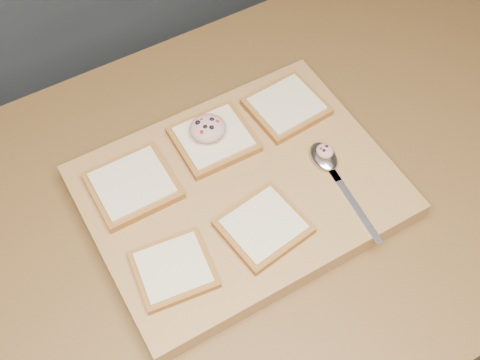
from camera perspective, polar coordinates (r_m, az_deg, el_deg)
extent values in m
cube|color=slate|center=(1.43, -0.90, -12.33)|extent=(1.90, 0.75, 0.84)
cube|color=brown|center=(1.03, -1.23, -3.34)|extent=(2.00, 0.80, 0.06)
cube|color=#A87A48|center=(0.99, 0.00, -1.15)|extent=(0.49, 0.37, 0.04)
cube|color=#9C6528|center=(0.98, -10.12, -0.56)|extent=(0.13, 0.12, 0.01)
cube|color=#FAEBBE|center=(0.97, -10.20, -0.26)|extent=(0.11, 0.10, 0.00)
cube|color=#9C6528|center=(1.02, -2.50, 3.85)|extent=(0.13, 0.12, 0.01)
cube|color=#FAEBBE|center=(1.01, -2.52, 4.16)|extent=(0.11, 0.10, 0.00)
cube|color=#9C6528|center=(1.07, 4.42, 6.90)|extent=(0.13, 0.12, 0.01)
cube|color=#FAEBBE|center=(1.06, 4.45, 7.21)|extent=(0.11, 0.10, 0.00)
cube|color=#9C6528|center=(0.90, -6.31, -8.44)|extent=(0.12, 0.12, 0.01)
cube|color=#FAEBBE|center=(0.90, -6.36, -8.23)|extent=(0.11, 0.10, 0.00)
cube|color=#9C6528|center=(0.93, 2.25, -4.48)|extent=(0.13, 0.13, 0.01)
cube|color=#FAEBBE|center=(0.92, 2.26, -4.22)|extent=(0.12, 0.11, 0.00)
ellipsoid|color=tan|center=(1.00, -3.08, 4.92)|extent=(0.06, 0.06, 0.03)
sphere|color=black|center=(1.00, -2.70, 5.70)|extent=(0.01, 0.01, 0.01)
sphere|color=black|center=(1.00, -4.02, 5.42)|extent=(0.01, 0.01, 0.01)
sphere|color=black|center=(0.99, -2.72, 4.95)|extent=(0.01, 0.01, 0.01)
sphere|color=black|center=(0.99, -3.31, 5.00)|extent=(0.01, 0.01, 0.01)
sphere|color=#A5140C|center=(1.00, -2.18, 5.53)|extent=(0.01, 0.01, 0.01)
sphere|color=#A5140C|center=(1.00, -3.65, 5.65)|extent=(0.01, 0.01, 0.01)
sphere|color=#A5140C|center=(0.99, -3.64, 4.55)|extent=(0.01, 0.01, 0.01)
ellipsoid|color=silver|center=(1.01, 7.94, 2.25)|extent=(0.05, 0.07, 0.01)
cube|color=silver|center=(1.00, 8.77, 0.76)|extent=(0.02, 0.04, 0.00)
cube|color=silver|center=(0.97, 10.71, -2.20)|extent=(0.03, 0.16, 0.00)
ellipsoid|color=tan|center=(1.00, 8.04, 2.73)|extent=(0.03, 0.03, 0.02)
sphere|color=black|center=(1.00, 8.21, 3.13)|extent=(0.01, 0.01, 0.01)
sphere|color=black|center=(0.99, 7.96, 2.76)|extent=(0.01, 0.01, 0.01)
sphere|color=#A5140C|center=(0.99, 7.70, 2.94)|extent=(0.01, 0.01, 0.01)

